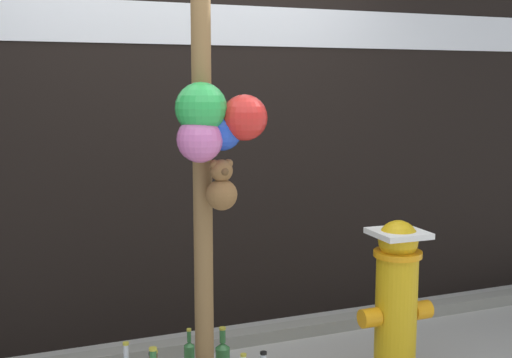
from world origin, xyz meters
name	(u,v)px	position (x,y,z in m)	size (l,w,h in m)	color
building_wall	(180,24)	(0.00, 1.39, 1.96)	(10.00, 0.21, 3.93)	black
curb_strip	(204,344)	(0.00, 0.96, 0.04)	(8.00, 0.12, 0.08)	gray
memorial_post	(209,77)	(-0.20, 0.19, 1.63)	(0.59, 0.33, 2.92)	olive
fire_hydrant	(396,299)	(0.82, 0.16, 0.47)	(0.42, 0.27, 0.89)	gold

